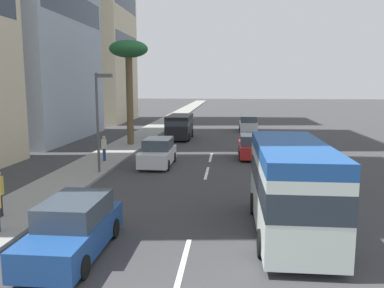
{
  "coord_description": "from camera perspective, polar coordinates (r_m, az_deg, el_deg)",
  "views": [
    {
      "loc": [
        -5.83,
        -1.27,
        5.12
      ],
      "look_at": [
        16.07,
        0.81,
        1.76
      ],
      "focal_mm": 37.02,
      "sensor_mm": 36.0,
      "label": 1
    }
  ],
  "objects": [
    {
      "name": "lane_stripe_near",
      "position": [
        12.01,
        -1.21,
        -16.5
      ],
      "size": [
        3.2,
        0.16,
        0.01
      ],
      "primitive_type": "cube",
      "color": "silver",
      "rests_on": "ground_plane"
    },
    {
      "name": "minibus_second",
      "position": [
        13.89,
        14.03,
        -5.73
      ],
      "size": [
        6.84,
        2.43,
        3.14
      ],
      "color": "silver",
      "rests_on": "ground_plane"
    },
    {
      "name": "van_fifth",
      "position": [
        36.84,
        -1.78,
        2.71
      ],
      "size": [
        5.15,
        2.2,
        2.23
      ],
      "rotation": [
        0.0,
        0.0,
        3.14
      ],
      "color": "black",
      "rests_on": "ground_plane"
    },
    {
      "name": "palm_tree",
      "position": [
        32.96,
        -9.11,
        12.39
      ],
      "size": [
        3.1,
        3.1,
        8.43
      ],
      "color": "brown",
      "rests_on": "sidewalk_right"
    },
    {
      "name": "lane_stripe_far",
      "position": [
        27.71,
        2.72,
        -1.95
      ],
      "size": [
        3.2,
        0.16,
        0.01
      ],
      "primitive_type": "cube",
      "color": "silver",
      "rests_on": "ground_plane"
    },
    {
      "name": "lane_stripe_mid",
      "position": [
        22.94,
        2.13,
        -4.19
      ],
      "size": [
        3.2,
        0.16,
        0.01
      ],
      "primitive_type": "cube",
      "color": "silver",
      "rests_on": "ground_plane"
    },
    {
      "name": "ground_plane",
      "position": [
        37.7,
        3.46,
        0.87
      ],
      "size": [
        198.0,
        198.0,
        0.0
      ],
      "primitive_type": "plane",
      "color": "#38383A"
    },
    {
      "name": "car_fourth",
      "position": [
        12.71,
        -16.68,
        -11.59
      ],
      "size": [
        4.61,
        1.86,
        1.68
      ],
      "rotation": [
        0.0,
        0.0,
        3.14
      ],
      "color": "#1E478C",
      "rests_on": "ground_plane"
    },
    {
      "name": "car_third",
      "position": [
        43.17,
        8.1,
        2.85
      ],
      "size": [
        4.03,
        1.88,
        1.68
      ],
      "color": "silver",
      "rests_on": "ground_plane"
    },
    {
      "name": "pedestrian_near_lamp",
      "position": [
        26.27,
        -12.56,
        -0.44
      ],
      "size": [
        0.35,
        0.26,
        1.64
      ],
      "rotation": [
        0.0,
        0.0,
        6.14
      ],
      "color": "navy",
      "rests_on": "sidewalk_right"
    },
    {
      "name": "sidewalk_right",
      "position": [
        38.6,
        -7.27,
        1.11
      ],
      "size": [
        162.0,
        3.03,
        0.15
      ],
      "primitive_type": "cube",
      "color": "gray",
      "rests_on": "ground_plane"
    },
    {
      "name": "car_sixth",
      "position": [
        25.0,
        -4.93,
        -1.27
      ],
      "size": [
        4.3,
        1.87,
        1.72
      ],
      "rotation": [
        0.0,
        0.0,
        3.14
      ],
      "color": "silver",
      "rests_on": "ground_plane"
    },
    {
      "name": "car_lead",
      "position": [
        27.98,
        8.65,
        -0.36
      ],
      "size": [
        4.42,
        1.86,
        1.62
      ],
      "color": "#A51E1E",
      "rests_on": "ground_plane"
    },
    {
      "name": "street_lamp",
      "position": [
        22.66,
        -13.2,
        4.81
      ],
      "size": [
        0.24,
        0.97,
        5.55
      ],
      "color": "#4C4C51",
      "rests_on": "sidewalk_right"
    }
  ]
}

